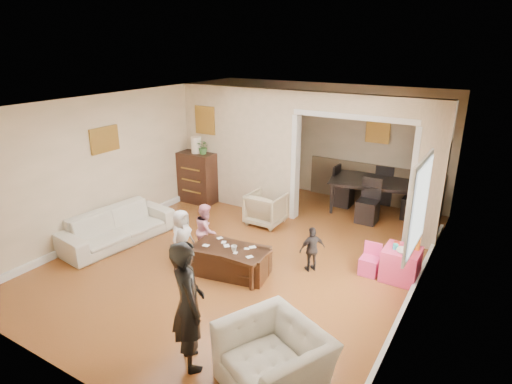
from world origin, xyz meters
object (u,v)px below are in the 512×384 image
Objects in this scene: armchair_front at (274,360)px; dining_table at (377,196)px; child_kneel_b at (206,230)px; dresser at (198,178)px; armchair_back at (266,209)px; child_kneel_a at (182,238)px; adult_person at (188,305)px; cyan_cup at (395,247)px; sofa at (117,227)px; coffee_table at (231,261)px; table_lamp at (196,145)px; child_toddler at (312,249)px; coffee_cup at (234,248)px; play_table at (401,264)px.

armchair_front is 0.53× the size of dining_table.
dresser is at bearing 10.43° from child_kneel_b.
child_kneel_b is (-2.41, 2.01, 0.12)m from armchair_front.
child_kneel_a is (-0.35, -2.14, 0.15)m from armchair_back.
armchair_back is at bearing -35.34° from adult_person.
armchair_front is at bearing -100.19° from cyan_cup.
coffee_table is (2.40, 0.13, -0.08)m from sofa.
table_lamp reaches higher than child_kneel_a.
armchair_back is (1.90, 2.12, 0.02)m from sofa.
child_toddler is (3.50, -1.53, -0.95)m from table_lamp.
dining_table is at bearing -134.03° from armchair_back.
dresser reaches higher than coffee_cup.
adult_person is at bearing -138.51° from child_kneel_a.
coffee_table is at bearing -119.77° from dining_table.
coffee_cup is (0.60, -2.04, 0.16)m from armchair_back.
armchair_front is 1.14× the size of child_kneel_b.
dining_table is at bearing 21.89° from table_lamp.
coffee_table is at bearing -152.51° from play_table.
cyan_cup is at bearing 148.22° from child_toddler.
dresser is 0.97× the size of coffee_table.
adult_person reaches higher than sofa.
coffee_table is 14.72× the size of cyan_cup.
sofa is 4.81m from cyan_cup.
child_kneel_b reaches higher than coffee_cup.
sofa is 2.43m from dresser.
play_table is at bearing -104.28° from child_kneel_b.
child_kneel_b is (-2.93, -0.86, -0.08)m from cyan_cup.
child_kneel_b is at bearing -68.32° from sofa.
sofa is 5.71× the size of table_lamp.
armchair_back is 2.46m from dining_table.
dresser is 14.28× the size of cyan_cup.
table_lamp is (-4.16, 3.99, 0.98)m from armchair_front.
cyan_cup is 0.05× the size of adult_person.
adult_person is at bearing 32.12° from child_toddler.
armchair_front is 5.48m from dining_table.
dresser reaches higher than armchair_front.
child_kneel_b is (-0.70, 0.30, 0.25)m from coffee_table.
cyan_cup is 3.35m from child_kneel_a.
table_lamp reaches higher than armchair_back.
sofa is at bearing -164.39° from cyan_cup.
cyan_cup is 0.04× the size of dining_table.
adult_person is 2.68m from child_toddler.
dresser reaches higher than play_table.
play_table is at bearing -80.31° from adult_person.
child_kneel_a is (1.60, -2.43, -0.85)m from table_lamp.
dresser reaches higher than child_kneel_a.
dining_table is at bearing 119.53° from armchair_front.
child_toddler is (0.32, 2.63, -0.40)m from adult_person.
play_table is at bearing -67.84° from child_kneel_a.
table_lamp reaches higher than sofa.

